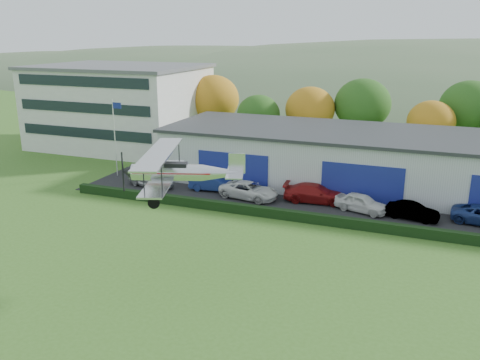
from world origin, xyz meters
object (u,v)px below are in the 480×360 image
(car_3, at_px, (315,193))
(car_5, at_px, (412,211))
(hangar, at_px, (371,159))
(car_0, at_px, (151,178))
(office_block, at_px, (120,106))
(flagpole, at_px, (115,131))
(car_2, at_px, (249,190))
(car_4, at_px, (362,203))
(biplane, at_px, (178,171))
(car_1, at_px, (213,183))

(car_3, bearing_deg, car_5, -105.13)
(hangar, height_order, car_3, hangar)
(car_0, xyz_separation_m, car_3, (15.90, 1.22, -0.02))
(car_0, bearing_deg, office_block, 57.50)
(hangar, relative_size, flagpole, 5.08)
(flagpole, xyz_separation_m, car_2, (15.25, -1.98, -3.99))
(car_2, distance_m, car_3, 5.91)
(office_block, xyz_separation_m, car_4, (33.32, -14.86, -4.40))
(office_block, bearing_deg, car_2, -32.67)
(hangar, xyz_separation_m, biplane, (-8.49, -23.31, 4.04))
(car_2, height_order, car_4, car_4)
(car_1, distance_m, car_5, 18.01)
(office_block, height_order, car_1, office_block)
(office_block, bearing_deg, biplane, -51.06)
(flagpole, xyz_separation_m, car_4, (25.20, -1.86, -3.97))
(office_block, xyz_separation_m, car_2, (23.36, -14.98, -4.42))
(flagpole, height_order, car_3, flagpole)
(car_0, height_order, car_4, car_0)
(hangar, xyz_separation_m, car_3, (-3.84, -6.83, -1.80))
(car_0, bearing_deg, car_5, -74.20)
(biplane, bearing_deg, car_2, 75.82)
(car_4, height_order, car_5, car_4)
(car_3, relative_size, car_5, 1.35)
(car_5, relative_size, biplane, 0.50)
(car_0, bearing_deg, car_2, -73.32)
(hangar, bearing_deg, flagpole, -166.49)
(car_1, bearing_deg, office_block, 46.39)
(office_block, xyz_separation_m, car_0, (13.26, -15.07, -4.34))
(car_2, bearing_deg, car_5, -82.81)
(car_0, height_order, car_5, car_0)
(car_1, relative_size, car_5, 1.09)
(office_block, height_order, car_0, office_block)
(flagpole, distance_m, car_2, 15.88)
(car_0, height_order, biplane, biplane)
(biplane, bearing_deg, office_block, 110.48)
(hangar, height_order, car_4, hangar)
(car_2, bearing_deg, car_4, -81.12)
(hangar, relative_size, car_1, 9.06)
(office_block, distance_m, flagpole, 15.33)
(hangar, height_order, car_0, hangar)
(car_0, relative_size, car_5, 1.18)
(flagpole, xyz_separation_m, car_1, (11.29, -1.05, -4.00))
(car_0, xyz_separation_m, biplane, (11.25, -15.26, 5.82))
(car_5, bearing_deg, office_block, 76.62)
(flagpole, xyz_separation_m, car_5, (29.26, -2.22, -4.06))
(flagpole, height_order, biplane, flagpole)
(flagpole, bearing_deg, car_3, -2.32)
(flagpole, distance_m, car_0, 6.79)
(car_2, relative_size, car_5, 1.31)
(car_2, bearing_deg, office_block, 65.50)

